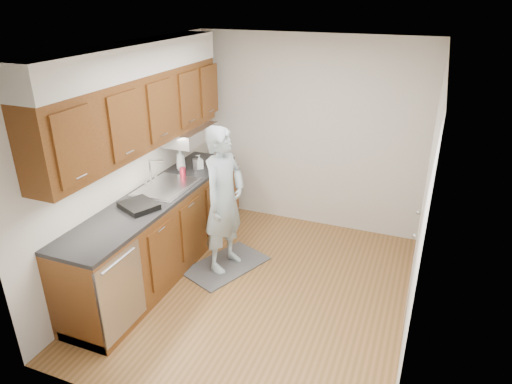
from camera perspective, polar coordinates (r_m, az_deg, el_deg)
floor at (r=5.02m, az=0.48°, el=-12.18°), size 3.50×3.50×0.00m
ceiling at (r=4.08m, az=0.60°, el=17.45°), size 3.50×3.50×0.00m
wall_left at (r=5.10m, az=-15.44°, el=3.44°), size 0.02×3.50×2.50m
wall_right at (r=4.15m, az=20.23°, el=-1.98°), size 0.02×3.50×2.50m
wall_back at (r=5.97m, az=6.63°, el=7.17°), size 3.00×0.02×2.50m
counter at (r=5.24m, az=-11.89°, el=-4.75°), size 0.64×2.80×1.30m
upper_cabinets at (r=4.84m, az=-14.40°, el=11.15°), size 0.47×2.80×1.21m
closet_door at (r=4.52m, az=19.88°, el=-2.96°), size 0.02×1.22×2.05m
floor_mat at (r=5.42m, az=-3.76°, el=-9.11°), size 0.88×1.10×0.02m
person at (r=4.96m, az=-4.06°, el=0.16°), size 0.55×0.73×1.89m
soap_bottle_a at (r=5.61m, az=-9.41°, el=4.13°), size 0.15×0.15×0.29m
soap_bottle_b at (r=5.65m, az=-7.11°, el=3.78°), size 0.11×0.11×0.18m
soda_can at (r=5.40m, az=-9.14°, el=2.40°), size 0.08×0.08×0.13m
steel_can at (r=5.64m, az=-7.54°, el=3.49°), size 0.08×0.08×0.13m
dish_rack at (r=4.75m, az=-14.44°, el=-1.67°), size 0.45×0.42×0.06m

